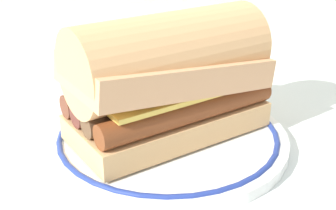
# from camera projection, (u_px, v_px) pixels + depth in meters

# --- Properties ---
(ground_plane) EXTENTS (1.50, 1.50, 0.00)m
(ground_plane) POSITION_uv_depth(u_px,v_px,m) (182.00, 141.00, 0.49)
(ground_plane) COLOR silver
(plate) EXTENTS (0.26, 0.26, 0.01)m
(plate) POSITION_uv_depth(u_px,v_px,m) (168.00, 136.00, 0.49)
(plate) COLOR white
(plate) RESTS_ON ground_plane
(sausage_sandwich) EXTENTS (0.23, 0.17, 0.13)m
(sausage_sandwich) POSITION_uv_depth(u_px,v_px,m) (168.00, 76.00, 0.46)
(sausage_sandwich) COLOR #E3AF70
(sausage_sandwich) RESTS_ON plate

